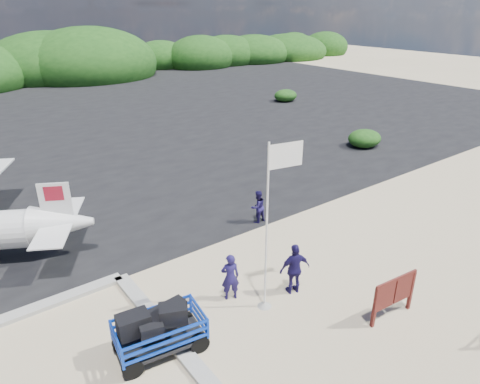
{
  "coord_description": "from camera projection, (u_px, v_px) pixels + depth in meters",
  "views": [
    {
      "loc": [
        -8.89,
        -8.41,
        9.49
      ],
      "look_at": [
        1.03,
        4.91,
        2.14
      ],
      "focal_mm": 32.0,
      "sensor_mm": 36.0,
      "label": 1
    }
  ],
  "objects": [
    {
      "name": "baggage_cart",
      "position": [
        162.0,
        351.0,
        12.74
      ],
      "size": [
        2.98,
        1.97,
        1.39
      ],
      "primitive_type": null,
      "rotation": [
        0.0,
        0.0,
        -0.14
      ],
      "color": "#0D3CCB",
      "rests_on": "ground"
    },
    {
      "name": "crew_c",
      "position": [
        295.0,
        269.0,
        14.97
      ],
      "size": [
        1.23,
        0.78,
        1.94
      ],
      "primitive_type": "imported",
      "rotation": [
        0.0,
        0.0,
        2.85
      ],
      "color": "#1D1552",
      "rests_on": "ground"
    },
    {
      "name": "ground",
      "position": [
        300.0,
        301.0,
        14.86
      ],
      "size": [
        160.0,
        160.0,
        0.0
      ],
      "primitive_type": "plane",
      "color": "beige"
    },
    {
      "name": "signboard",
      "position": [
        390.0,
        317.0,
        14.11
      ],
      "size": [
        1.95,
        0.37,
        1.6
      ],
      "primitive_type": null,
      "rotation": [
        0.0,
        0.0,
        -0.1
      ],
      "color": "maroon",
      "rests_on": "ground"
    },
    {
      "name": "crew_b",
      "position": [
        258.0,
        207.0,
        19.93
      ],
      "size": [
        0.79,
        0.63,
        1.6
      ],
      "primitive_type": "imported",
      "rotation": [
        0.0,
        0.0,
        3.17
      ],
      "color": "#1D1552",
      "rests_on": "ground"
    },
    {
      "name": "asphalt_apron",
      "position": [
        57.0,
        123.0,
        36.86
      ],
      "size": [
        90.0,
        50.0,
        0.04
      ],
      "primitive_type": null,
      "color": "#B2B2B2",
      "rests_on": "ground"
    },
    {
      "name": "crew_a",
      "position": [
        230.0,
        277.0,
        14.68
      ],
      "size": [
        0.76,
        0.64,
        1.77
      ],
      "primitive_type": "imported",
      "rotation": [
        0.0,
        0.0,
        2.73
      ],
      "color": "#1D1552",
      "rests_on": "ground"
    },
    {
      "name": "aircraft_large",
      "position": [
        236.0,
        110.0,
        41.43
      ],
      "size": [
        18.44,
        18.44,
        4.09
      ],
      "primitive_type": null,
      "rotation": [
        0.0,
        0.0,
        2.65
      ],
      "color": "#B2B2B2",
      "rests_on": "ground"
    },
    {
      "name": "flagpole",
      "position": [
        264.0,
        306.0,
        14.62
      ],
      "size": [
        1.24,
        0.71,
        5.85
      ],
      "primitive_type": null,
      "rotation": [
        0.0,
        0.0,
        -0.2
      ],
      "color": "white",
      "rests_on": "ground"
    },
    {
      "name": "vegetation_band",
      "position": [
        2.0,
        84.0,
        55.2
      ],
      "size": [
        124.0,
        8.0,
        4.4
      ],
      "primitive_type": null,
      "color": "#B2B2B2",
      "rests_on": "ground"
    }
  ]
}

